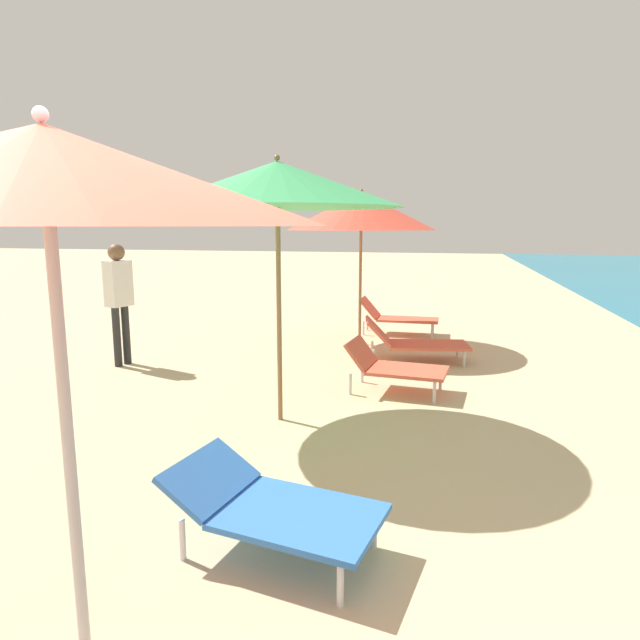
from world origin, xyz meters
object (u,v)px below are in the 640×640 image
Objects in this scene: lounger_second_shoreside at (394,366)px; person_walking_mid at (119,292)px; umbrella_second at (277,185)px; lounger_farthest_shoreside at (396,316)px; lounger_nearest_shoreside at (272,505)px; umbrella_farthest at (361,211)px; umbrella_nearest at (46,176)px; lounger_farthest_inland at (413,341)px.

person_walking_mid is at bearing -179.72° from lounger_second_shoreside.
umbrella_second is at bearing 166.25° from person_walking_mid.
umbrella_second is 5.39m from lounger_farthest_shoreside.
umbrella_farthest is at bearing 104.54° from lounger_nearest_shoreside.
lounger_farthest_shoreside is (0.10, 7.19, 0.02)m from lounger_nearest_shoreside.
umbrella_nearest is 1.52× the size of lounger_farthest_inland.
lounger_farthest_inland is (0.45, -2.04, -0.03)m from lounger_farthest_shoreside.
lounger_farthest_shoreside is (-0.31, 3.66, 0.01)m from lounger_second_shoreside.
umbrella_farthest is at bearing 86.74° from umbrella_second.
lounger_nearest_shoreside is at bearing 67.21° from umbrella_nearest.
lounger_farthest_inland is at bearing -148.23° from person_walking_mid.
lounger_farthest_shoreside is 4.99m from person_walking_mid.
lounger_second_shoreside is 0.77× the size of lounger_farthest_inland.
lounger_nearest_shoreside is 3.56m from lounger_second_shoreside.
lounger_nearest_shoreside is at bearing -73.75° from umbrella_second.
umbrella_second reaches higher than lounger_farthest_inland.
lounger_second_shoreside is 3.39m from umbrella_farthest.
umbrella_nearest is 0.91× the size of umbrella_second.
umbrella_second is 1.53× the size of person_walking_mid.
umbrella_second is (-0.18, 3.44, 0.21)m from umbrella_nearest.
lounger_farthest_shoreside is (0.76, 4.91, -2.09)m from umbrella_second.
umbrella_second is 1.67× the size of lounger_farthest_inland.
umbrella_nearest is 1.69× the size of lounger_farthest_shoreside.
lounger_second_shoreside is at bearing -170.19° from person_walking_mid.
lounger_nearest_shoreside is at bearing -90.13° from lounger_farthest_shoreside.
lounger_second_shoreside is (0.40, 3.54, 0.01)m from lounger_nearest_shoreside.
umbrella_farthest is at bearing -129.05° from person_walking_mid.
lounger_farthest_shoreside is (0.58, 8.35, -1.88)m from umbrella_nearest.
lounger_second_shoreside is at bearing 79.28° from umbrella_nearest.
person_walking_mid reaches higher than lounger_nearest_shoreside.
umbrella_farthest reaches higher than lounger_second_shoreside.
umbrella_second is at bearing -122.52° from lounger_farthest_inland.
umbrella_farthest is 2.24m from lounger_farthest_shoreside.
lounger_farthest_shoreside is (0.54, 1.00, -1.93)m from umbrella_farthest.
lounger_nearest_shoreside is (0.49, 1.16, -1.90)m from umbrella_nearest.
umbrella_farthest reaches higher than umbrella_nearest.
lounger_nearest_shoreside is 3.18m from umbrella_second.
lounger_farthest_inland reaches higher than lounger_second_shoreside.
umbrella_farthest is 1.62× the size of lounger_farthest_inland.
person_walking_mid is (-4.01, 0.41, 0.76)m from lounger_second_shoreside.
umbrella_farthest is (-0.85, 2.66, 1.93)m from lounger_second_shoreside.
umbrella_second is 2.67m from lounger_second_shoreside.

